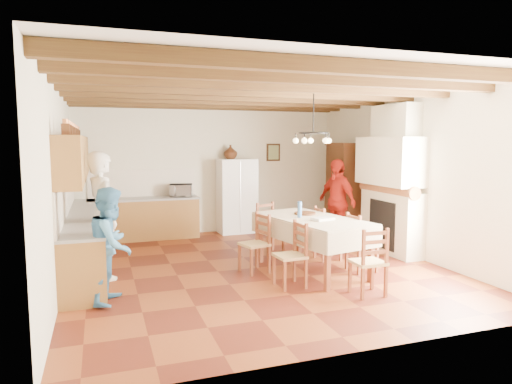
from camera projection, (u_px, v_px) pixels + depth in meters
floor at (256, 268)px, 7.68m from camera, size 6.00×6.50×0.02m
ceiling at (256, 86)px, 7.34m from camera, size 6.00×6.50×0.02m
wall_back at (211, 168)px, 10.58m from camera, size 6.00×0.02×3.00m
wall_front at (365, 205)px, 4.45m from camera, size 6.00×0.02×3.00m
wall_left at (58, 185)px, 6.54m from camera, size 0.02×6.50×3.00m
wall_right at (409, 175)px, 8.48m from camera, size 0.02×6.50×3.00m
ceiling_beams at (256, 92)px, 7.36m from camera, size 6.00×6.30×0.16m
lower_cabinets_left at (86, 241)px, 7.75m from camera, size 0.60×4.30×0.86m
lower_cabinets_back at (145, 219)px, 9.90m from camera, size 2.30×0.60×0.86m
countertop_left at (85, 215)px, 7.70m from camera, size 0.62×4.30×0.04m
countertop_back at (144, 199)px, 9.85m from camera, size 2.34×0.62×0.04m
backsplash_left at (66, 197)px, 7.57m from camera, size 0.03×4.30×0.60m
backsplash_back at (143, 183)px, 10.09m from camera, size 2.30×0.03×0.60m
upper_cabinets at (75, 158)px, 7.55m from camera, size 0.35×4.20×0.70m
fireplace at (389, 180)px, 8.59m from camera, size 0.56×1.60×2.80m
wall_picture at (273, 152)px, 11.01m from camera, size 0.34×0.03×0.42m
refrigerator at (236, 196)px, 10.63m from camera, size 0.88×0.73×1.71m
hutch at (343, 189)px, 10.30m from camera, size 0.63×1.20×2.08m
dining_table at (312, 223)px, 7.38m from camera, size 1.44×2.21×0.89m
chandelier at (313, 133)px, 7.22m from camera, size 0.47×0.47×0.03m
chair_left_near at (290, 255)px, 6.64m from camera, size 0.42×0.44×0.96m
chair_left_far at (254, 243)px, 7.39m from camera, size 0.49×0.51×0.96m
chair_right_near at (362, 242)px, 7.44m from camera, size 0.41×0.43×0.96m
chair_right_far at (328, 233)px, 8.18m from camera, size 0.41×0.43×0.96m
chair_end_near at (368, 261)px, 6.29m from camera, size 0.43×0.41×0.96m
chair_end_far at (270, 228)px, 8.62m from camera, size 0.51×0.50×0.96m
person_man at (103, 215)px, 7.01m from camera, size 0.68×0.84×1.98m
person_woman_blue at (112, 245)px, 6.00m from camera, size 0.79×0.89×1.53m
person_woman_red at (337, 202)px, 9.41m from camera, size 0.64×1.10×1.76m
microwave at (181, 190)px, 10.09m from camera, size 0.55×0.43×0.27m
fridge_vase at (230, 152)px, 10.48m from camera, size 0.33×0.33×0.33m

